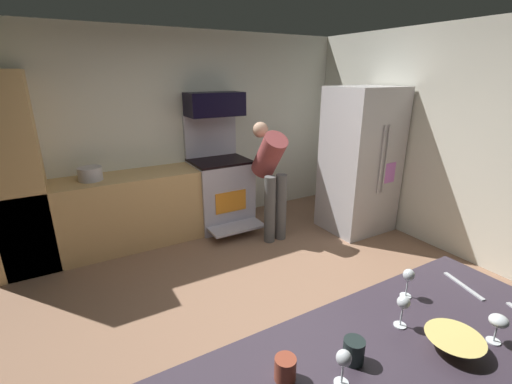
% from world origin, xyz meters
% --- Properties ---
extents(ground_plane, '(5.20, 4.80, 0.02)m').
position_xyz_m(ground_plane, '(0.00, 0.00, -0.01)').
color(ground_plane, '#8C674E').
extents(wall_back, '(5.20, 0.12, 2.60)m').
position_xyz_m(wall_back, '(0.00, 2.34, 1.30)').
color(wall_back, silver).
rests_on(wall_back, ground).
extents(wall_right, '(0.12, 4.80, 2.60)m').
position_xyz_m(wall_right, '(2.54, 0.00, 1.30)').
color(wall_right, silver).
rests_on(wall_right, ground).
extents(lower_cabinet_run, '(2.40, 0.60, 0.90)m').
position_xyz_m(lower_cabinet_run, '(-0.90, 1.98, 0.45)').
color(lower_cabinet_run, tan).
rests_on(lower_cabinet_run, ground).
extents(cabinet_column, '(0.60, 0.60, 2.10)m').
position_xyz_m(cabinet_column, '(-1.90, 1.98, 1.05)').
color(cabinet_column, tan).
rests_on(cabinet_column, ground).
extents(oven_range, '(0.76, 0.96, 1.53)m').
position_xyz_m(oven_range, '(0.44, 1.97, 0.51)').
color(oven_range, '#B4B1C1').
rests_on(oven_range, ground).
extents(microwave, '(0.74, 0.38, 0.30)m').
position_xyz_m(microwave, '(0.44, 2.06, 1.68)').
color(microwave, black).
rests_on(microwave, oven_range).
extents(refrigerator, '(0.85, 0.75, 1.91)m').
position_xyz_m(refrigerator, '(2.03, 0.95, 0.95)').
color(refrigerator, '#BFBBBE').
rests_on(refrigerator, ground).
extents(person_cook, '(0.31, 0.60, 1.48)m').
position_xyz_m(person_cook, '(0.84, 1.29, 0.88)').
color(person_cook, '#545454').
rests_on(person_cook, ground).
extents(mixing_bowl_large, '(0.25, 0.25, 0.07)m').
position_xyz_m(mixing_bowl_large, '(-0.04, -1.62, 0.93)').
color(mixing_bowl_large, '#E1C76A').
rests_on(mixing_bowl_large, counter_island).
extents(wine_glass_near, '(0.06, 0.06, 0.17)m').
position_xyz_m(wine_glass_near, '(-0.11, -1.40, 1.02)').
color(wine_glass_near, silver).
rests_on(wine_glass_near, counter_island).
extents(wine_glass_mid, '(0.08, 0.08, 0.14)m').
position_xyz_m(wine_glass_mid, '(0.17, -1.69, 1.01)').
color(wine_glass_mid, silver).
rests_on(wine_glass_mid, counter_island).
extents(wine_glass_far, '(0.06, 0.06, 0.16)m').
position_xyz_m(wine_glass_far, '(-0.59, -1.51, 1.02)').
color(wine_glass_far, silver).
rests_on(wine_glass_far, counter_island).
extents(wine_glass_extra, '(0.06, 0.06, 0.17)m').
position_xyz_m(wine_glass_extra, '(0.11, -1.26, 1.02)').
color(wine_glass_extra, silver).
rests_on(wine_glass_extra, counter_island).
extents(mug_coffee, '(0.09, 0.09, 0.11)m').
position_xyz_m(mug_coffee, '(-0.47, -1.45, 0.95)').
color(mug_coffee, black).
rests_on(mug_coffee, counter_island).
extents(mug_tea, '(0.09, 0.09, 0.10)m').
position_xyz_m(mug_tea, '(-0.77, -1.38, 0.95)').
color(mug_tea, brown).
rests_on(mug_tea, counter_island).
extents(knife_chef, '(0.10, 0.28, 0.01)m').
position_xyz_m(knife_chef, '(0.48, -1.37, 0.90)').
color(knife_chef, '#B7BABF').
rests_on(knife_chef, counter_island).
extents(stock_pot, '(0.26, 0.26, 0.15)m').
position_xyz_m(stock_pot, '(-1.16, 1.98, 0.98)').
color(stock_pot, '#B5B1B7').
rests_on(stock_pot, lower_cabinet_run).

